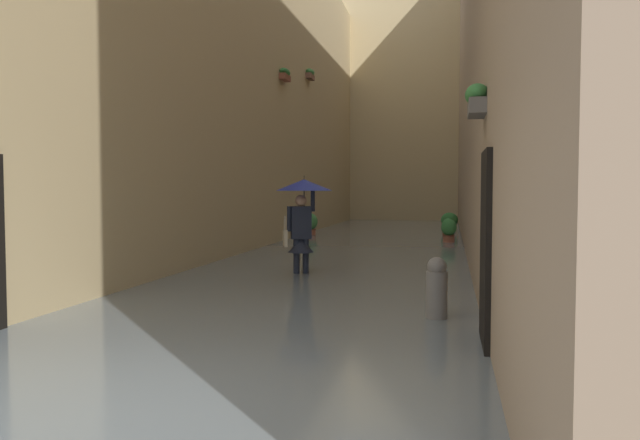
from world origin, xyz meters
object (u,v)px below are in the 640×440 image
at_px(potted_plant_mid_left, 449,232).
at_px(mooring_bollard, 437,294).
at_px(person_wading, 303,205).
at_px(potted_plant_near_left, 449,222).
at_px(potted_plant_far_right, 311,225).
at_px(potted_plant_far_left, 448,230).

distance_m(potted_plant_mid_left, mooring_bollard, 11.37).
distance_m(person_wading, potted_plant_near_left, 13.09).
distance_m(potted_plant_far_right, potted_plant_mid_left, 5.19).
relative_size(potted_plant_far_right, mooring_bollard, 0.99).
distance_m(person_wading, potted_plant_far_right, 9.97).
relative_size(potted_plant_far_right, potted_plant_mid_left, 1.06).
distance_m(potted_plant_far_right, potted_plant_near_left, 5.67).
distance_m(person_wading, potted_plant_far_left, 9.86).
bearing_deg(potted_plant_far_left, potted_plant_mid_left, 91.08).
bearing_deg(potted_plant_far_left, mooring_bollard, 89.58).
height_order(person_wading, potted_plant_mid_left, person_wading).
height_order(potted_plant_far_right, mooring_bollard, mooring_bollard).
bearing_deg(mooring_bollard, potted_plant_near_left, -90.49).
bearing_deg(potted_plant_far_left, potted_plant_far_right, -3.54).
distance_m(potted_plant_near_left, mooring_bollard, 16.46).
height_order(potted_plant_mid_left, mooring_bollard, mooring_bollard).
relative_size(potted_plant_near_left, potted_plant_far_left, 1.08).
height_order(potted_plant_near_left, mooring_bollard, mooring_bollard).
relative_size(potted_plant_far_left, mooring_bollard, 0.86).
bearing_deg(mooring_bollard, person_wading, -54.71).
distance_m(potted_plant_mid_left, potted_plant_near_left, 5.09).
bearing_deg(mooring_bollard, potted_plant_far_left, -90.42).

